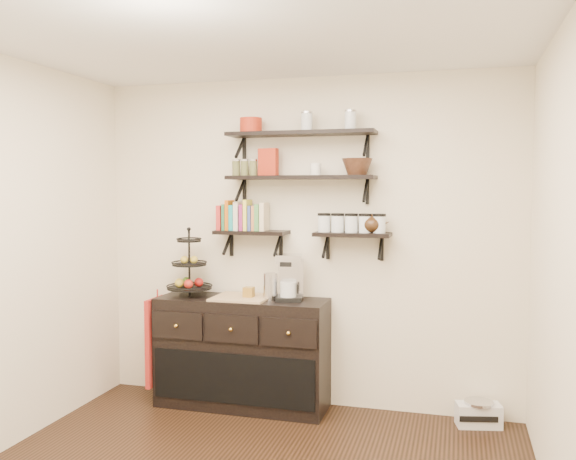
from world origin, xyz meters
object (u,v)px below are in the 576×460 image
at_px(fruit_stand, 190,273).
at_px(coffee_maker, 290,278).
at_px(radio, 478,414).
at_px(sideboard, 242,352).

xyz_separation_m(fruit_stand, coffee_maker, (0.86, 0.02, -0.01)).
distance_m(fruit_stand, radio, 2.53).
bearing_deg(fruit_stand, sideboard, -0.52).
xyz_separation_m(sideboard, coffee_maker, (0.40, 0.03, 0.63)).
bearing_deg(sideboard, fruit_stand, 179.48).
bearing_deg(radio, fruit_stand, 169.31).
bearing_deg(fruit_stand, radio, 1.79).
height_order(coffee_maker, radio, coffee_maker).
height_order(sideboard, radio, sideboard).
height_order(fruit_stand, radio, fruit_stand).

